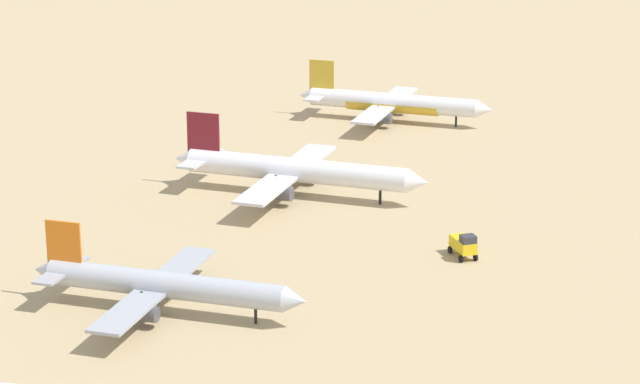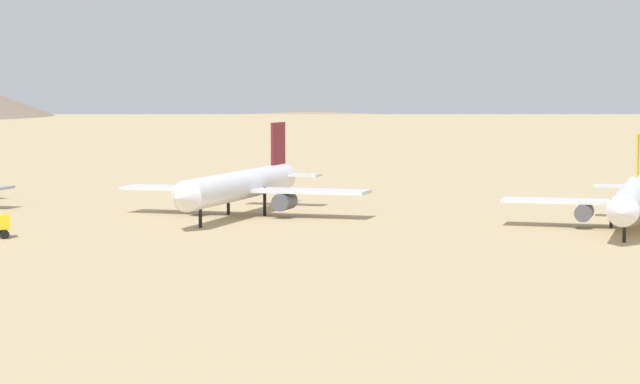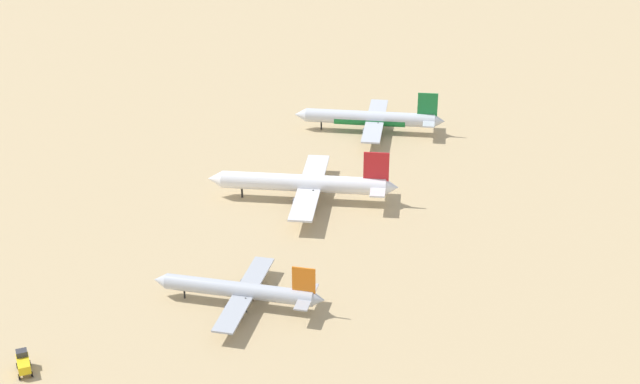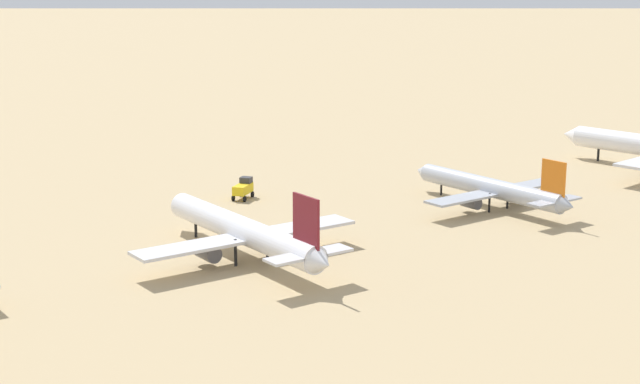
{
  "view_description": "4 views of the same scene",
  "coord_description": "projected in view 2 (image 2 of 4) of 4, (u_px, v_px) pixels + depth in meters",
  "views": [
    {
      "loc": [
        55.72,
        -149.31,
        65.47
      ],
      "look_at": [
        9.85,
        41.13,
        3.94
      ],
      "focal_mm": 72.31,
      "sensor_mm": 36.0,
      "label": 1
    },
    {
      "loc": [
        171.76,
        96.35,
        17.57
      ],
      "look_at": [
        9.34,
        63.23,
        4.21
      ],
      "focal_mm": 69.51,
      "sensor_mm": 36.0,
      "label": 2
    },
    {
      "loc": [
        -43.57,
        157.98,
        104.68
      ],
      "look_at": [
        -10.47,
        -50.3,
        5.54
      ],
      "focal_mm": 50.41,
      "sensor_mm": 36.0,
      "label": 3
    },
    {
      "loc": [
        -111.17,
        134.4,
        43.24
      ],
      "look_at": [
        10.86,
        28.67,
        5.72
      ],
      "focal_mm": 54.95,
      "sensor_mm": 36.0,
      "label": 4
    }
  ],
  "objects": [
    {
      "name": "desert_hill_5",
      "position": [
        313.0,
        69.0,
        1249.83
      ],
      "size": [
        520.07,
        520.07,
        82.48
      ],
      "primitive_type": "cone",
      "color": "#8C775B",
      "rests_on": "ground"
    },
    {
      "name": "parked_jet_4",
      "position": [
        631.0,
        200.0,
        157.8
      ],
      "size": [
        41.02,
        33.4,
        11.82
      ],
      "color": "white",
      "rests_on": "ground"
    },
    {
      "name": "parked_jet_3",
      "position": [
        241.0,
        186.0,
        174.93
      ],
      "size": [
        45.01,
        36.65,
        12.98
      ],
      "color": "white",
      "rests_on": "ground"
    }
  ]
}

